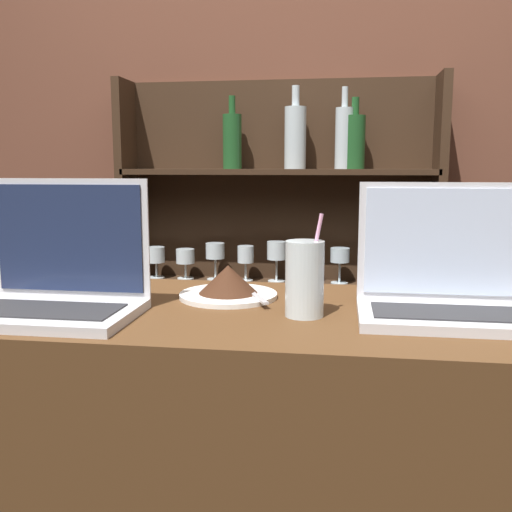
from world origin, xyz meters
name	(u,v)px	position (x,y,z in m)	size (l,w,h in m)	color
back_wall	(309,166)	(0.00, 1.37, 1.35)	(7.00, 0.06, 2.70)	brown
back_shelf	(279,289)	(-0.10, 1.29, 0.89)	(1.16, 0.18, 1.66)	#332114
laptop_near	(56,283)	(-0.41, 0.17, 1.13)	(0.33, 0.22, 0.25)	silver
laptop_far	(450,285)	(0.32, 0.25, 1.13)	(0.33, 0.20, 0.25)	silver
cake_plate	(228,284)	(-0.11, 0.34, 1.10)	(0.21, 0.21, 0.07)	white
water_glass	(305,279)	(0.06, 0.22, 1.15)	(0.07, 0.07, 0.19)	silver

